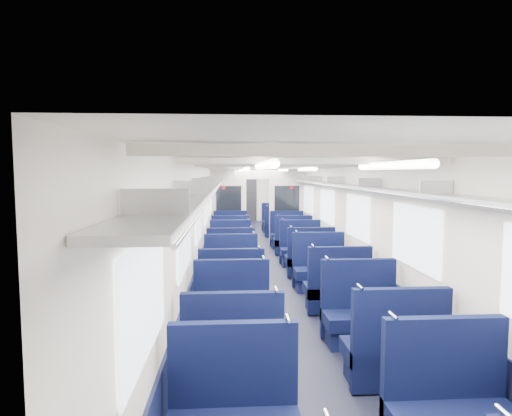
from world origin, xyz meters
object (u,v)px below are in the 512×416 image
object	(u,v)px
seat_13	(310,261)
seat_18	(230,236)
seat_7	(361,317)
seat_23	(275,223)
seat_4	(233,360)
seat_14	(231,251)
seat_19	(287,236)
bulkhead	(258,205)
seat_20	(230,227)
seat_8	(231,294)
seat_10	(231,275)
seat_12	(231,262)
end_door	(248,199)
seat_9	(337,291)
seat_17	(293,242)
seat_3	(451,416)
seat_21	(279,227)
seat_16	(231,242)
seat_22	(230,223)
seat_5	(394,354)
seat_6	(232,318)
seat_11	(319,272)

from	to	relation	value
seat_13	seat_18	bearing A→B (deg)	114.54
seat_7	seat_23	bearing A→B (deg)	90.00
seat_4	seat_7	size ratio (longest dim) A/B	1.00
seat_14	seat_19	size ratio (longest dim) A/B	1.00
bulkhead	seat_20	size ratio (longest dim) A/B	2.54
seat_8	seat_18	xyz separation A→B (m)	(0.00, 5.97, 0.00)
seat_10	seat_12	xyz separation A→B (m)	(0.00, 1.13, 0.00)
end_door	seat_9	world-z (taller)	end_door
seat_13	seat_17	size ratio (longest dim) A/B	1.00
seat_3	seat_21	bearing A→B (deg)	90.00
seat_12	seat_21	size ratio (longest dim) A/B	1.00
seat_14	seat_19	world-z (taller)	same
end_door	seat_19	bearing A→B (deg)	-83.13
seat_16	seat_18	distance (m)	1.15
seat_10	seat_21	world-z (taller)	same
bulkhead	seat_9	size ratio (longest dim) A/B	2.54
seat_7	seat_23	distance (m)	10.18
seat_10	seat_21	size ratio (longest dim) A/B	1.00
seat_9	seat_22	bearing A→B (deg)	100.34
bulkhead	seat_3	distance (m)	9.72
seat_5	seat_18	xyz separation A→B (m)	(-1.66, 8.22, 0.00)
seat_5	seat_22	distance (m)	11.53
seat_13	seat_16	distance (m)	2.99
seat_8	seat_6	bearing A→B (deg)	-90.00
seat_10	seat_12	distance (m)	1.13
end_door	seat_5	xyz separation A→B (m)	(0.83, -14.97, -0.66)
seat_7	seat_18	bearing A→B (deg)	103.15
seat_11	seat_21	xyz separation A→B (m)	(0.00, 6.55, 0.00)
seat_9	seat_17	distance (m)	4.67
seat_13	seat_12	bearing A→B (deg)	179.20
seat_22	seat_11	bearing A→B (deg)	-77.99
seat_9	seat_21	world-z (taller)	same
seat_7	seat_9	bearing A→B (deg)	90.00
seat_4	seat_5	bearing A→B (deg)	1.19
seat_11	seat_18	distance (m)	4.90
seat_12	seat_14	distance (m)	1.18
seat_3	seat_14	bearing A→B (deg)	103.54
seat_9	seat_22	distance (m)	9.25
seat_14	end_door	bearing A→B (deg)	84.84
seat_9	seat_11	size ratio (longest dim) A/B	1.00
seat_21	bulkhead	bearing A→B (deg)	-116.97
seat_10	seat_21	bearing A→B (deg)	76.06
end_door	seat_4	size ratio (longest dim) A/B	1.81
seat_7	seat_16	size ratio (longest dim) A/B	1.00
seat_4	seat_21	xyz separation A→B (m)	(1.66, 10.20, 0.00)
seat_12	seat_22	world-z (taller)	same
seat_5	seat_18	world-z (taller)	same
bulkhead	seat_16	xyz separation A→B (m)	(-0.83, -1.47, -0.89)
seat_3	seat_23	xyz separation A→B (m)	(0.00, 12.40, 0.00)
seat_16	seat_17	xyz separation A→B (m)	(1.66, -0.09, 0.00)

